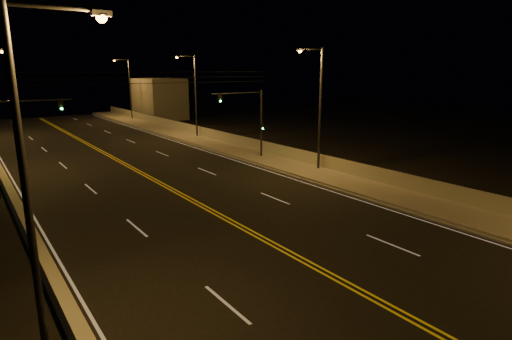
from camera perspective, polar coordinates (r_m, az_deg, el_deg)
road at (r=25.27m, az=-6.35°, el=-5.24°), size 18.00×120.00×0.02m
sidewalk at (r=31.60m, az=11.07°, el=-1.36°), size 3.60×120.00×0.30m
curb at (r=30.34m, az=8.60°, el=-2.02°), size 0.14×120.00×0.15m
parapet_wall at (r=32.63m, az=13.14°, el=0.17°), size 0.30×120.00×1.00m
jersey_barrier at (r=22.53m, az=-27.72°, el=-8.02°), size 0.45×120.00×0.82m
distant_building_right at (r=73.58m, az=-12.81°, el=9.27°), size 6.00×10.00×6.54m
parapet_rail at (r=32.51m, az=13.19°, el=1.08°), size 0.06×120.00×0.06m
lane_markings at (r=25.21m, az=-6.28°, el=-5.26°), size 17.32×116.00×0.00m
streetlight_1 at (r=33.57m, az=8.25°, el=8.91°), size 2.55×0.28×9.62m
streetlight_2 at (r=50.89m, az=-8.32°, el=10.36°), size 2.55×0.28×9.62m
streetlight_3 at (r=71.84m, az=-16.66°, el=10.77°), size 2.55×0.28×9.62m
streetlight_4 at (r=12.05m, az=-27.35°, el=-0.11°), size 2.55×0.28×9.62m
traffic_signal_right at (r=37.98m, az=-0.49°, el=7.13°), size 5.11×0.31×6.23m
traffic_signal_left at (r=31.50m, az=-30.09°, el=4.07°), size 5.11×0.31×6.23m
overhead_wires at (r=32.65m, az=-14.92°, el=11.79°), size 22.00×0.03×0.83m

